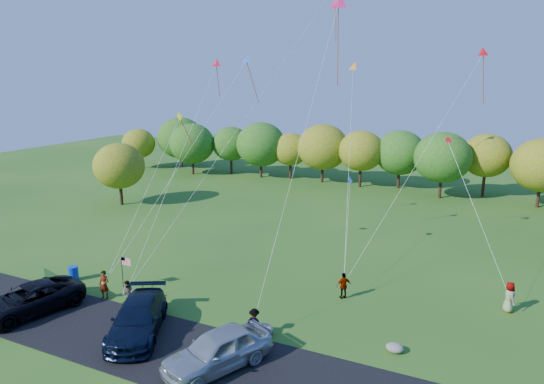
{
  "coord_description": "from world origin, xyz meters",
  "views": [
    {
      "loc": [
        15.82,
        -22.29,
        13.94
      ],
      "look_at": [
        2.39,
        6.0,
        6.51
      ],
      "focal_mm": 32.0,
      "sensor_mm": 36.0,
      "label": 1
    }
  ],
  "objects_px": {
    "flyer_a": "(104,285)",
    "park_bench": "(52,278)",
    "trash_barrel": "(73,273)",
    "flyer_d": "(344,286)",
    "flyer_b": "(128,293)",
    "minivan_silver": "(218,350)",
    "flyer_e": "(509,297)",
    "minivan_navy": "(138,319)",
    "minivan_dark": "(29,300)",
    "flyer_c": "(254,322)"
  },
  "relations": [
    {
      "from": "flyer_a",
      "to": "park_bench",
      "type": "xyz_separation_m",
      "value": [
        -4.74,
        -0.01,
        -0.38
      ]
    },
    {
      "from": "trash_barrel",
      "to": "flyer_d",
      "type": "bearing_deg",
      "value": 16.65
    },
    {
      "from": "flyer_b",
      "to": "trash_barrel",
      "type": "bearing_deg",
      "value": 176.09
    },
    {
      "from": "minivan_silver",
      "to": "flyer_e",
      "type": "xyz_separation_m",
      "value": [
        12.84,
        12.7,
        -0.07
      ]
    },
    {
      "from": "minivan_silver",
      "to": "park_bench",
      "type": "xyz_separation_m",
      "value": [
        -15.46,
        3.54,
        -0.47
      ]
    },
    {
      "from": "minivan_navy",
      "to": "flyer_e",
      "type": "distance_m",
      "value": 21.98
    },
    {
      "from": "minivan_dark",
      "to": "flyer_a",
      "type": "relative_size",
      "value": 3.34
    },
    {
      "from": "minivan_silver",
      "to": "flyer_b",
      "type": "relative_size",
      "value": 3.65
    },
    {
      "from": "minivan_dark",
      "to": "minivan_navy",
      "type": "xyz_separation_m",
      "value": [
        7.53,
        0.89,
        0.04
      ]
    },
    {
      "from": "flyer_e",
      "to": "minivan_silver",
      "type": "bearing_deg",
      "value": 108.17
    },
    {
      "from": "minivan_navy",
      "to": "flyer_b",
      "type": "bearing_deg",
      "value": 111.21
    },
    {
      "from": "flyer_d",
      "to": "park_bench",
      "type": "height_order",
      "value": "flyer_d"
    },
    {
      "from": "flyer_c",
      "to": "flyer_b",
      "type": "bearing_deg",
      "value": -3.82
    },
    {
      "from": "flyer_a",
      "to": "flyer_d",
      "type": "distance_m",
      "value": 15.44
    },
    {
      "from": "flyer_d",
      "to": "trash_barrel",
      "type": "height_order",
      "value": "flyer_d"
    },
    {
      "from": "minivan_dark",
      "to": "flyer_e",
      "type": "bearing_deg",
      "value": 40.54
    },
    {
      "from": "flyer_c",
      "to": "park_bench",
      "type": "distance_m",
      "value": 15.63
    },
    {
      "from": "minivan_navy",
      "to": "minivan_silver",
      "type": "bearing_deg",
      "value": -36.76
    },
    {
      "from": "minivan_dark",
      "to": "flyer_a",
      "type": "xyz_separation_m",
      "value": [
        2.51,
        3.55,
        0.01
      ]
    },
    {
      "from": "minivan_navy",
      "to": "flyer_a",
      "type": "distance_m",
      "value": 5.67
    },
    {
      "from": "flyer_a",
      "to": "minivan_silver",
      "type": "bearing_deg",
      "value": -30.19
    },
    {
      "from": "minivan_dark",
      "to": "minivan_silver",
      "type": "bearing_deg",
      "value": 14.58
    },
    {
      "from": "minivan_navy",
      "to": "trash_barrel",
      "type": "xyz_separation_m",
      "value": [
        -9.1,
        3.89,
        -0.47
      ]
    },
    {
      "from": "minivan_navy",
      "to": "flyer_c",
      "type": "xyz_separation_m",
      "value": [
        5.88,
        2.66,
        -0.17
      ]
    },
    {
      "from": "flyer_a",
      "to": "flyer_b",
      "type": "relative_size",
      "value": 1.21
    },
    {
      "from": "minivan_dark",
      "to": "trash_barrel",
      "type": "bearing_deg",
      "value": 122.79
    },
    {
      "from": "park_bench",
      "to": "minivan_silver",
      "type": "bearing_deg",
      "value": 2.7
    },
    {
      "from": "minivan_dark",
      "to": "flyer_d",
      "type": "height_order",
      "value": "minivan_dark"
    },
    {
      "from": "flyer_a",
      "to": "flyer_e",
      "type": "distance_m",
      "value": 25.27
    },
    {
      "from": "flyer_b",
      "to": "flyer_e",
      "type": "bearing_deg",
      "value": 30.56
    },
    {
      "from": "flyer_c",
      "to": "park_bench",
      "type": "xyz_separation_m",
      "value": [
        -15.63,
        -0.01,
        -0.25
      ]
    },
    {
      "from": "minivan_navy",
      "to": "trash_barrel",
      "type": "distance_m",
      "value": 9.91
    },
    {
      "from": "flyer_b",
      "to": "flyer_c",
      "type": "distance_m",
      "value": 8.95
    },
    {
      "from": "minivan_dark",
      "to": "flyer_d",
      "type": "xyz_separation_m",
      "value": [
        16.46,
        10.17,
        -0.06
      ]
    },
    {
      "from": "minivan_dark",
      "to": "flyer_a",
      "type": "bearing_deg",
      "value": 69.24
    },
    {
      "from": "minivan_dark",
      "to": "minivan_navy",
      "type": "bearing_deg",
      "value": 21.32
    },
    {
      "from": "flyer_d",
      "to": "flyer_b",
      "type": "bearing_deg",
      "value": -11.24
    },
    {
      "from": "flyer_b",
      "to": "park_bench",
      "type": "height_order",
      "value": "flyer_b"
    },
    {
      "from": "flyer_c",
      "to": "trash_barrel",
      "type": "xyz_separation_m",
      "value": [
        -14.98,
        1.23,
        -0.3
      ]
    },
    {
      "from": "minivan_navy",
      "to": "minivan_silver",
      "type": "relative_size",
      "value": 1.11
    },
    {
      "from": "flyer_a",
      "to": "flyer_c",
      "type": "bearing_deg",
      "value": -11.88
    },
    {
      "from": "flyer_b",
      "to": "trash_barrel",
      "type": "height_order",
      "value": "flyer_b"
    },
    {
      "from": "minivan_dark",
      "to": "park_bench",
      "type": "xyz_separation_m",
      "value": [
        -2.22,
        3.54,
        -0.38
      ]
    },
    {
      "from": "minivan_silver",
      "to": "park_bench",
      "type": "height_order",
      "value": "minivan_silver"
    },
    {
      "from": "flyer_c",
      "to": "flyer_e",
      "type": "xyz_separation_m",
      "value": [
        12.66,
        9.15,
        0.15
      ]
    },
    {
      "from": "flyer_c",
      "to": "trash_barrel",
      "type": "bearing_deg",
      "value": -8.52
    },
    {
      "from": "trash_barrel",
      "to": "flyer_c",
      "type": "bearing_deg",
      "value": -4.69
    },
    {
      "from": "flyer_e",
      "to": "flyer_b",
      "type": "bearing_deg",
      "value": 86.43
    },
    {
      "from": "minivan_silver",
      "to": "flyer_e",
      "type": "height_order",
      "value": "minivan_silver"
    },
    {
      "from": "flyer_e",
      "to": "flyer_a",
      "type": "bearing_deg",
      "value": 84.71
    }
  ]
}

